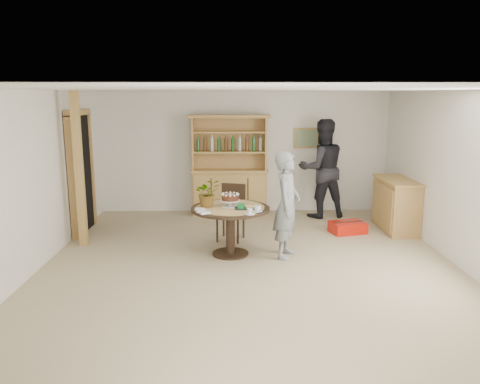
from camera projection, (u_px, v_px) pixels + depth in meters
name	position (u px, v px, depth m)	size (l,w,h in m)	color
ground	(250.00, 270.00, 6.60)	(7.00, 7.00, 0.00)	#C3B086
room_shell	(251.00, 147.00, 6.25)	(6.04, 7.04, 2.52)	white
doorway	(81.00, 171.00, 8.28)	(0.13, 1.10, 2.18)	black
pine_post	(79.00, 170.00, 7.47)	(0.12, 0.12, 2.50)	tan
hutch	(230.00, 181.00, 9.63)	(1.62, 0.54, 2.04)	tan
sideboard	(396.00, 204.00, 8.51)	(0.54, 1.26, 0.94)	tan
dining_table	(230.00, 217.00, 7.13)	(1.20, 1.20, 0.76)	black
dining_chair	(232.00, 208.00, 7.96)	(0.52, 0.52, 0.95)	black
birthday_cake	(230.00, 198.00, 7.13)	(0.30, 0.30, 0.20)	white
flower_vase	(207.00, 193.00, 7.10)	(0.38, 0.33, 0.42)	#3F7233
gift_tray	(245.00, 207.00, 6.98)	(0.30, 0.20, 0.08)	black
coffee_cup_a	(258.00, 209.00, 6.83)	(0.15, 0.15, 0.09)	white
coffee_cup_b	(250.00, 212.00, 6.66)	(0.15, 0.15, 0.08)	white
napkins	(202.00, 211.00, 6.79)	(0.24, 0.33, 0.03)	white
teen_boy	(287.00, 205.00, 7.01)	(0.59, 0.39, 1.62)	gray
adult_person	(322.00, 169.00, 9.33)	(0.96, 0.75, 1.97)	black
red_suitcase	(348.00, 227.00, 8.38)	(0.68, 0.54, 0.21)	red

